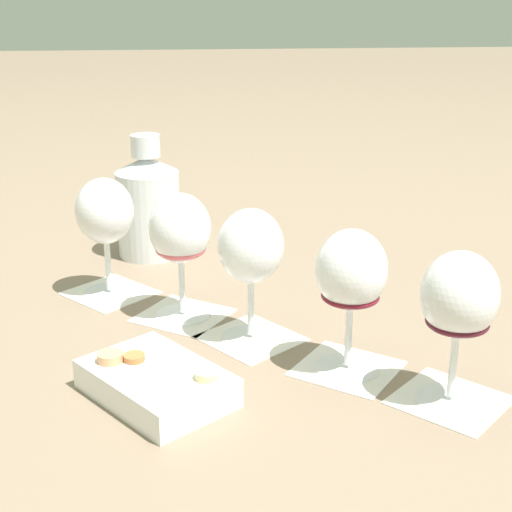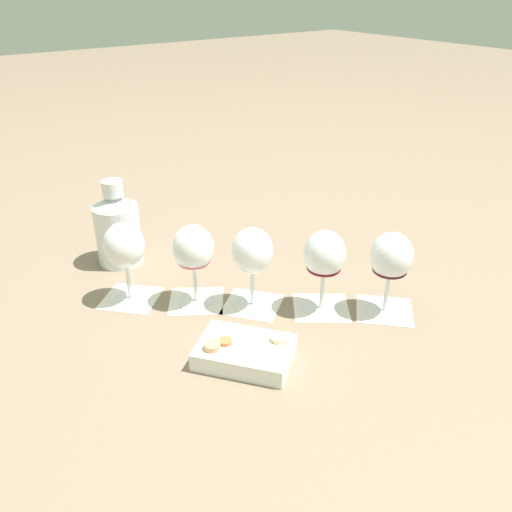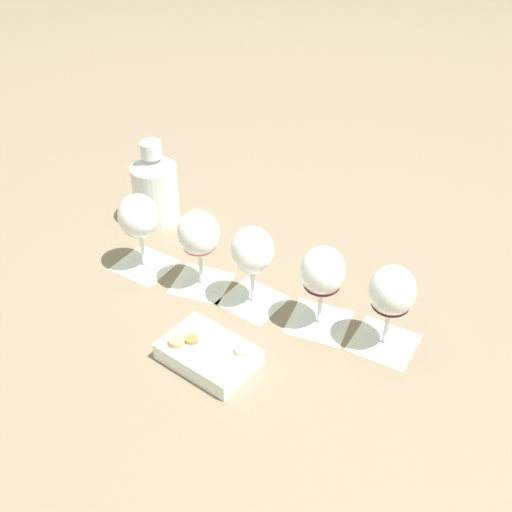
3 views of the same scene
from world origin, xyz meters
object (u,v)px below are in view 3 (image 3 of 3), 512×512
at_px(wine_glass_0, 139,220).
at_px(wine_glass_3, 322,275).
at_px(wine_glass_1, 199,237).
at_px(wine_glass_2, 253,255).
at_px(ceramic_vase, 155,188).
at_px(snack_dish, 208,354).
at_px(wine_glass_4, 392,295).

height_order(wine_glass_0, wine_glass_3, same).
xyz_separation_m(wine_glass_1, wine_glass_2, (0.08, 0.08, -0.00)).
height_order(ceramic_vase, snack_dish, ceramic_vase).
relative_size(wine_glass_0, snack_dish, 0.87).
distance_m(wine_glass_1, wine_glass_3, 0.25).
bearing_deg(ceramic_vase, wine_glass_2, 22.24).
height_order(wine_glass_0, wine_glass_2, same).
relative_size(wine_glass_3, wine_glass_4, 1.00).
bearing_deg(wine_glass_2, wine_glass_1, -133.92).
bearing_deg(snack_dish, wine_glass_4, 83.11).
relative_size(wine_glass_2, wine_glass_3, 1.00).
xyz_separation_m(wine_glass_1, ceramic_vase, (-0.25, -0.05, -0.03)).
bearing_deg(wine_glass_0, ceramic_vase, 162.23).
xyz_separation_m(wine_glass_0, ceramic_vase, (-0.16, 0.05, -0.03)).
distance_m(wine_glass_0, wine_glass_3, 0.38).
bearing_deg(wine_glass_3, wine_glass_4, 49.49).
relative_size(wine_glass_0, wine_glass_2, 1.00).
height_order(wine_glass_0, ceramic_vase, ceramic_vase).
distance_m(wine_glass_3, ceramic_vase, 0.48).
bearing_deg(wine_glass_0, wine_glass_2, 47.96).
relative_size(wine_glass_3, snack_dish, 0.87).
bearing_deg(wine_glass_3, wine_glass_2, -129.98).
relative_size(wine_glass_1, snack_dish, 0.87).
height_order(wine_glass_1, wine_glass_4, same).
bearing_deg(wine_glass_2, snack_dish, -41.11).
bearing_deg(wine_glass_1, wine_glass_3, 48.19).
height_order(wine_glass_1, wine_glass_3, same).
distance_m(wine_glass_2, snack_dish, 0.20).
relative_size(wine_glass_1, wine_glass_2, 1.00).
height_order(wine_glass_1, wine_glass_2, same).
relative_size(wine_glass_2, wine_glass_4, 1.00).
distance_m(wine_glass_4, ceramic_vase, 0.59).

